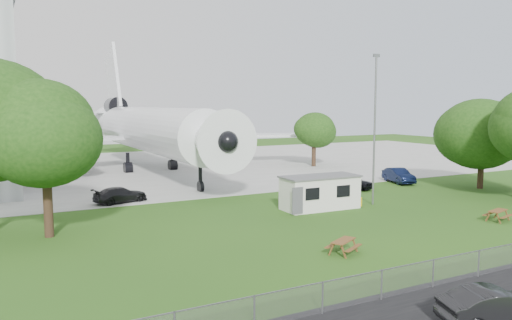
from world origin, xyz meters
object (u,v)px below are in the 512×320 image
airliner (148,128)px  picnic_east (497,221)px  picnic_west (343,253)px  car_centre_sedan (497,307)px  site_cabin (320,192)px

airliner → picnic_east: 41.10m
picnic_west → car_centre_sedan: (-0.59, -9.84, 0.70)m
site_cabin → car_centre_sedan: 21.20m
site_cabin → airliner: bearing=100.6°
picnic_east → car_centre_sedan: (-15.00, -10.97, 0.70)m
picnic_west → car_centre_sedan: size_ratio=0.42×
airliner → picnic_east: size_ratio=26.52×
airliner → picnic_east: airliner is taller
site_cabin → car_centre_sedan: (-6.35, -20.21, -0.61)m
car_centre_sedan → picnic_east: bearing=-35.8°
airliner → picnic_east: bearing=-69.8°
picnic_east → site_cabin: bearing=118.1°
picnic_east → car_centre_sedan: bearing=-158.8°
site_cabin → picnic_west: (-5.76, -10.37, -1.31)m
airliner → site_cabin: size_ratio=7.03×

